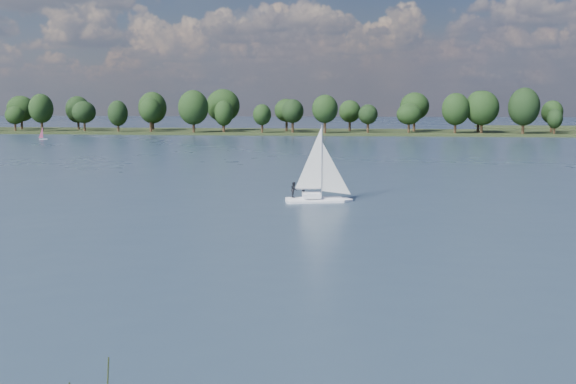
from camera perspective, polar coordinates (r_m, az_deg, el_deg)
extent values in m
plane|color=#233342|center=(127.74, 8.01, 2.67)|extent=(700.00, 700.00, 0.00)
cube|color=black|center=(239.43, 7.07, 5.22)|extent=(660.00, 40.00, 1.50)
cube|color=white|center=(76.50, 2.51, -0.91)|extent=(7.59, 3.62, 0.86)
cube|color=white|center=(76.37, 2.52, -0.27)|extent=(2.38, 1.74, 0.54)
cylinder|color=#B3B3BA|center=(75.89, 2.54, 2.74)|extent=(0.13, 0.13, 8.61)
imported|color=black|center=(76.81, 1.39, 0.25)|extent=(0.50, 0.71, 1.86)
imported|color=black|center=(76.46, 0.53, 0.21)|extent=(0.78, 0.96, 1.86)
cube|color=white|center=(213.59, -20.93, 4.40)|extent=(2.64, 1.95, 0.40)
cylinder|color=silver|center=(213.49, -20.95, 4.93)|extent=(0.07, 0.07, 3.52)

